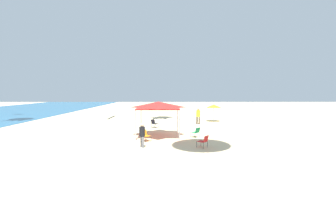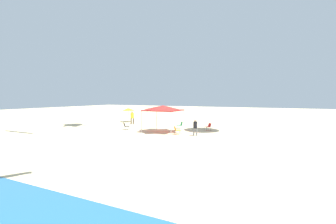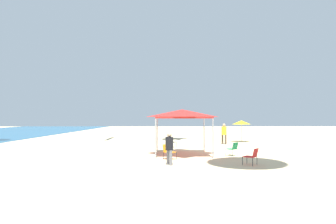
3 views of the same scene
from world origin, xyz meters
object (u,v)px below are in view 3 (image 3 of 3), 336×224
(folding_chair_left_of_tent, at_px, (171,141))
(folding_chair_near_cooler, at_px, (169,151))
(folding_chair_right_of_tent, at_px, (233,148))
(person_far_stroller, at_px, (169,146))
(beach_umbrella, at_px, (241,122))
(person_near_umbrella, at_px, (224,132))
(folding_chair_facing_ocean, at_px, (252,155))
(canopy_tent, at_px, (182,114))

(folding_chair_left_of_tent, bearing_deg, folding_chair_near_cooler, -142.82)
(folding_chair_near_cooler, xyz_separation_m, folding_chair_right_of_tent, (1.34, -3.95, 0.00))
(person_far_stroller, bearing_deg, folding_chair_left_of_tent, 151.47)
(beach_umbrella, distance_m, folding_chair_near_cooler, 13.52)
(folding_chair_right_of_tent, bearing_deg, folding_chair_near_cooler, -22.72)
(beach_umbrella, distance_m, person_near_umbrella, 3.25)
(beach_umbrella, bearing_deg, folding_chair_right_of_tent, 161.21)
(folding_chair_facing_ocean, bearing_deg, person_far_stroller, -50.31)
(folding_chair_left_of_tent, bearing_deg, folding_chair_right_of_tent, -105.03)
(folding_chair_left_of_tent, relative_size, person_near_umbrella, 0.45)
(canopy_tent, xyz_separation_m, folding_chair_right_of_tent, (-0.67, -3.03, -2.07))
(folding_chair_left_of_tent, bearing_deg, folding_chair_facing_ocean, -116.73)
(folding_chair_left_of_tent, bearing_deg, canopy_tent, -132.47)
(canopy_tent, xyz_separation_m, folding_chair_near_cooler, (-2.00, 0.91, -2.07))
(canopy_tent, height_order, person_near_umbrella, canopy_tent)
(folding_chair_right_of_tent, xyz_separation_m, folding_chair_facing_ocean, (-3.41, -0.07, 0.00))
(beach_umbrella, xyz_separation_m, folding_chair_facing_ocean, (-13.34, 3.31, -1.41))
(canopy_tent, relative_size, folding_chair_near_cooler, 4.35)
(beach_umbrella, relative_size, folding_chair_facing_ocean, 2.56)
(folding_chair_right_of_tent, bearing_deg, folding_chair_left_of_tent, -96.40)
(folding_chair_facing_ocean, height_order, person_near_umbrella, person_near_umbrella)
(folding_chair_left_of_tent, relative_size, person_far_stroller, 0.51)
(folding_chair_right_of_tent, distance_m, person_far_stroller, 5.18)
(beach_umbrella, xyz_separation_m, folding_chair_near_cooler, (-11.27, 7.33, -1.41))
(folding_chair_facing_ocean, bearing_deg, person_near_umbrella, -144.77)
(canopy_tent, distance_m, person_near_umbrella, 8.32)
(canopy_tent, relative_size, folding_chair_left_of_tent, 4.35)
(canopy_tent, bearing_deg, person_far_stroller, 166.96)
(folding_chair_facing_ocean, xyz_separation_m, person_far_stroller, (0.09, 4.03, 0.47))
(folding_chair_near_cooler, bearing_deg, folding_chair_right_of_tent, -21.42)
(folding_chair_near_cooler, distance_m, person_far_stroller, 2.03)
(folding_chair_facing_ocean, distance_m, person_far_stroller, 4.06)
(canopy_tent, distance_m, folding_chair_facing_ocean, 5.52)
(beach_umbrella, xyz_separation_m, folding_chair_left_of_tent, (-4.75, 7.02, -1.41))
(folding_chair_near_cooler, distance_m, folding_chair_right_of_tent, 4.17)
(folding_chair_right_of_tent, xyz_separation_m, person_near_umbrella, (7.68, -1.18, 0.59))
(folding_chair_facing_ocean, bearing_deg, folding_chair_near_cooler, -76.28)
(folding_chair_left_of_tent, xyz_separation_m, folding_chair_facing_ocean, (-8.59, -3.71, 0.00))
(beach_umbrella, height_order, person_far_stroller, beach_umbrella)
(beach_umbrella, bearing_deg, folding_chair_facing_ocean, 166.08)
(folding_chair_right_of_tent, height_order, folding_chair_facing_ocean, same)
(beach_umbrella, distance_m, folding_chair_right_of_tent, 10.59)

